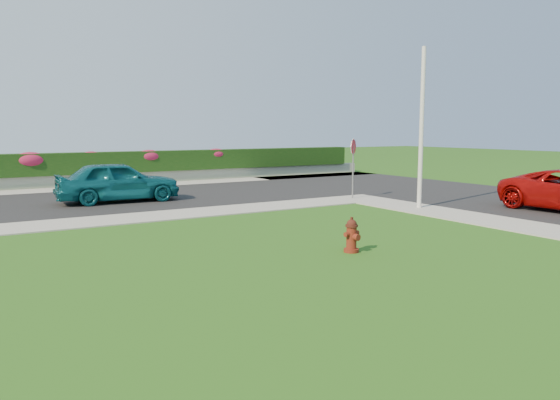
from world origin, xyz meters
TOP-DOWN VIEW (x-y plane):
  - ground at (0.00, 0.00)m, footprint 120.00×120.00m
  - street_right at (12.00, 4.00)m, footprint 8.00×32.00m
  - street_far at (-5.00, 14.00)m, footprint 26.00×8.00m
  - sidewalk_far at (-6.00, 9.00)m, footprint 24.00×2.00m
  - curb_corner at (7.00, 9.00)m, footprint 2.00×2.00m
  - sidewalk_beyond at (-1.00, 19.00)m, footprint 34.00×2.00m
  - retaining_wall at (-1.00, 20.50)m, footprint 34.00×0.40m
  - hedge at (-1.00, 20.60)m, footprint 32.00×0.90m
  - fire_hydrant at (0.52, 1.51)m, footprint 0.43×0.41m
  - sedan_teal at (-1.78, 13.16)m, footprint 4.78×2.11m
  - utility_pole at (7.14, 5.80)m, footprint 0.16×0.16m
  - stop_sign at (6.77, 9.17)m, footprint 0.58×0.38m
  - flower_clump_c at (-4.01, 20.50)m, footprint 1.54×0.99m
  - flower_clump_d at (-1.14, 20.50)m, footprint 1.03×0.66m
  - flower_clump_e at (1.89, 20.50)m, footprint 1.37×0.88m
  - flower_clump_f at (5.86, 20.50)m, footprint 1.25×0.80m

SIDE VIEW (x-z plane):
  - ground at x=0.00m, z-range 0.00..0.00m
  - street_right at x=12.00m, z-range 0.00..0.04m
  - street_far at x=-5.00m, z-range 0.00..0.04m
  - sidewalk_far at x=-6.00m, z-range 0.00..0.04m
  - curb_corner at x=7.00m, z-range 0.00..0.04m
  - sidewalk_beyond at x=-1.00m, z-range 0.00..0.04m
  - retaining_wall at x=-1.00m, z-range 0.00..0.60m
  - fire_hydrant at x=0.52m, z-range -0.02..0.82m
  - sedan_teal at x=-1.78m, z-range 0.04..1.64m
  - hedge at x=-1.00m, z-range 0.60..1.70m
  - flower_clump_c at x=-4.01m, z-range 1.01..1.78m
  - flower_clump_e at x=1.89m, z-range 1.09..1.77m
  - flower_clump_f at x=5.86m, z-range 1.14..1.76m
  - flower_clump_d at x=-1.14m, z-range 1.24..1.75m
  - stop_sign at x=6.77m, z-range 0.60..3.11m
  - utility_pole at x=7.14m, z-range 0.00..5.78m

